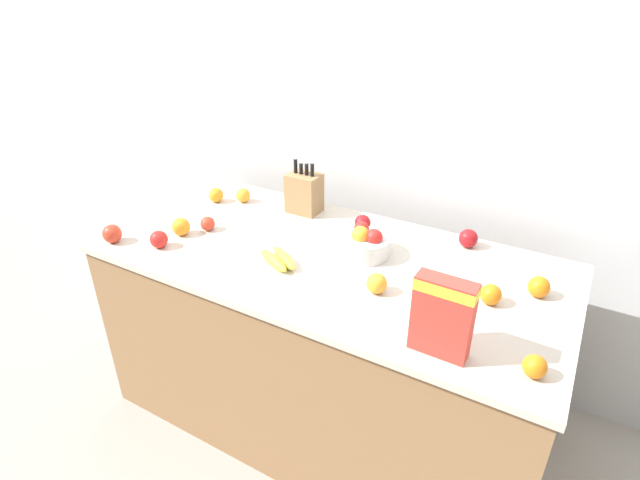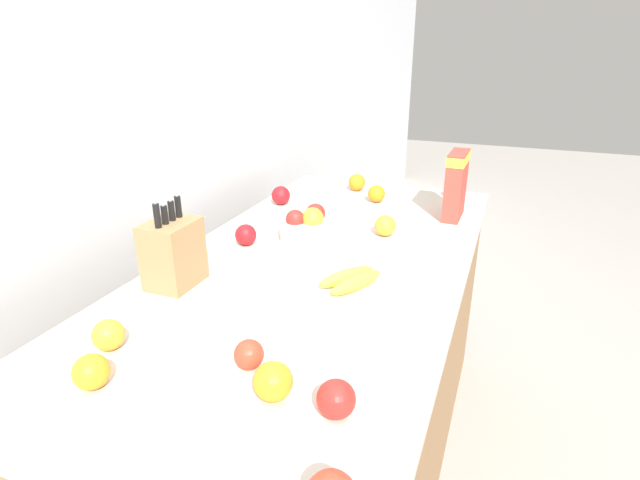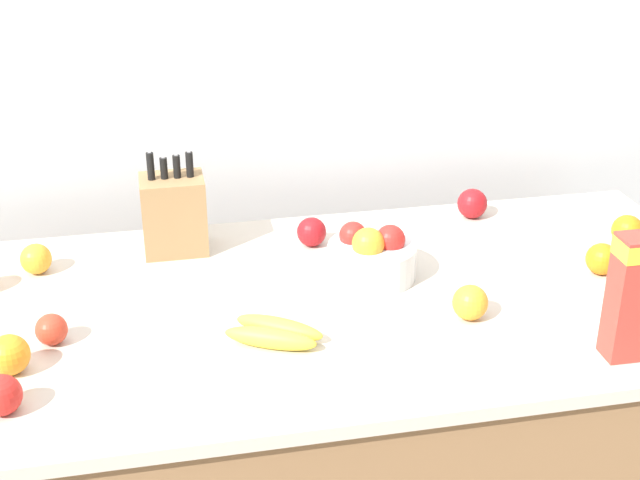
{
  "view_description": "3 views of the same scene",
  "coord_description": "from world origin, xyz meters",
  "px_view_note": "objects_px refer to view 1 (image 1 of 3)",
  "views": [
    {
      "loc": [
        0.87,
        -1.58,
        1.96
      ],
      "look_at": [
        -0.0,
        -0.05,
        1.01
      ],
      "focal_mm": 28.0,
      "sensor_mm": 36.0,
      "label": 1
    },
    {
      "loc": [
        -1.37,
        -0.55,
        1.58
      ],
      "look_at": [
        0.03,
        0.0,
        0.97
      ],
      "focal_mm": 28.0,
      "sensor_mm": 36.0,
      "label": 2
    },
    {
      "loc": [
        -0.36,
        -1.72,
        1.89
      ],
      "look_at": [
        -0.0,
        0.03,
        1.05
      ],
      "focal_mm": 50.0,
      "sensor_mm": 36.0,
      "label": 3
    }
  ],
  "objects_px": {
    "apple_rear": "(363,223)",
    "orange_front_left": "(491,294)",
    "fruit_bowl": "(365,243)",
    "orange_mid_left": "(243,195)",
    "knife_block": "(304,193)",
    "banana_bunch": "(279,259)",
    "orange_front_center": "(535,367)",
    "orange_mid_right": "(539,287)",
    "apple_rightmost": "(112,234)",
    "apple_middle": "(208,224)",
    "apple_leftmost": "(159,239)",
    "orange_by_cereal": "(377,283)",
    "apple_by_knife_block": "(468,238)",
    "orange_front_right": "(216,195)",
    "orange_near_bowl": "(181,227)",
    "cereal_box": "(443,314)"
  },
  "relations": [
    {
      "from": "orange_mid_right",
      "to": "orange_by_cereal",
      "type": "distance_m",
      "value": 0.59
    },
    {
      "from": "orange_front_left",
      "to": "orange_by_cereal",
      "type": "height_order",
      "value": "orange_by_cereal"
    },
    {
      "from": "knife_block",
      "to": "fruit_bowl",
      "type": "relative_size",
      "value": 1.46
    },
    {
      "from": "cereal_box",
      "to": "orange_front_right",
      "type": "xyz_separation_m",
      "value": [
        -1.35,
        0.55,
        -0.11
      ]
    },
    {
      "from": "apple_middle",
      "to": "orange_near_bowl",
      "type": "bearing_deg",
      "value": -127.44
    },
    {
      "from": "orange_mid_right",
      "to": "orange_front_right",
      "type": "distance_m",
      "value": 1.57
    },
    {
      "from": "knife_block",
      "to": "apple_rear",
      "type": "distance_m",
      "value": 0.35
    },
    {
      "from": "orange_front_right",
      "to": "orange_front_left",
      "type": "distance_m",
      "value": 1.45
    },
    {
      "from": "apple_rear",
      "to": "orange_front_left",
      "type": "height_order",
      "value": "orange_front_left"
    },
    {
      "from": "banana_bunch",
      "to": "orange_by_cereal",
      "type": "bearing_deg",
      "value": 1.42
    },
    {
      "from": "apple_rightmost",
      "to": "apple_rear",
      "type": "xyz_separation_m",
      "value": [
        0.9,
        0.65,
        -0.0
      ]
    },
    {
      "from": "cereal_box",
      "to": "orange_front_left",
      "type": "distance_m",
      "value": 0.37
    },
    {
      "from": "knife_block",
      "to": "orange_by_cereal",
      "type": "relative_size",
      "value": 3.91
    },
    {
      "from": "fruit_bowl",
      "to": "apple_middle",
      "type": "distance_m",
      "value": 0.73
    },
    {
      "from": "cereal_box",
      "to": "orange_mid_left",
      "type": "relative_size",
      "value": 3.6
    },
    {
      "from": "fruit_bowl",
      "to": "apple_by_knife_block",
      "type": "xyz_separation_m",
      "value": [
        0.35,
        0.28,
        -0.01
      ]
    },
    {
      "from": "cereal_box",
      "to": "apple_middle",
      "type": "relative_size",
      "value": 4.0
    },
    {
      "from": "apple_rightmost",
      "to": "orange_mid_left",
      "type": "height_order",
      "value": "apple_rightmost"
    },
    {
      "from": "apple_by_knife_block",
      "to": "orange_by_cereal",
      "type": "height_order",
      "value": "apple_by_knife_block"
    },
    {
      "from": "banana_bunch",
      "to": "apple_by_knife_block",
      "type": "bearing_deg",
      "value": 40.05
    },
    {
      "from": "knife_block",
      "to": "banana_bunch",
      "type": "relative_size",
      "value": 1.41
    },
    {
      "from": "apple_leftmost",
      "to": "orange_front_right",
      "type": "height_order",
      "value": "apple_leftmost"
    },
    {
      "from": "fruit_bowl",
      "to": "apple_leftmost",
      "type": "xyz_separation_m",
      "value": [
        -0.79,
        -0.38,
        -0.02
      ]
    },
    {
      "from": "apple_by_knife_block",
      "to": "orange_front_left",
      "type": "relative_size",
      "value": 1.06
    },
    {
      "from": "knife_block",
      "to": "orange_mid_right",
      "type": "distance_m",
      "value": 1.14
    },
    {
      "from": "orange_near_bowl",
      "to": "apple_middle",
      "type": "bearing_deg",
      "value": 52.56
    },
    {
      "from": "orange_mid_left",
      "to": "orange_by_cereal",
      "type": "height_order",
      "value": "orange_by_cereal"
    },
    {
      "from": "cereal_box",
      "to": "fruit_bowl",
      "type": "bearing_deg",
      "value": 137.69
    },
    {
      "from": "orange_front_center",
      "to": "apple_rightmost",
      "type": "bearing_deg",
      "value": -178.34
    },
    {
      "from": "orange_mid_right",
      "to": "orange_front_right",
      "type": "height_order",
      "value": "orange_mid_right"
    },
    {
      "from": "apple_rear",
      "to": "orange_by_cereal",
      "type": "bearing_deg",
      "value": -58.51
    },
    {
      "from": "cereal_box",
      "to": "banana_bunch",
      "type": "height_order",
      "value": "cereal_box"
    },
    {
      "from": "apple_leftmost",
      "to": "orange_mid_right",
      "type": "xyz_separation_m",
      "value": [
        1.47,
        0.42,
        0.0
      ]
    },
    {
      "from": "knife_block",
      "to": "fruit_bowl",
      "type": "height_order",
      "value": "knife_block"
    },
    {
      "from": "orange_front_right",
      "to": "orange_near_bowl",
      "type": "relative_size",
      "value": 0.93
    },
    {
      "from": "apple_rightmost",
      "to": "orange_front_center",
      "type": "distance_m",
      "value": 1.74
    },
    {
      "from": "banana_bunch",
      "to": "apple_middle",
      "type": "distance_m",
      "value": 0.46
    },
    {
      "from": "fruit_bowl",
      "to": "orange_front_center",
      "type": "distance_m",
      "value": 0.84
    },
    {
      "from": "orange_mid_right",
      "to": "orange_mid_left",
      "type": "distance_m",
      "value": 1.46
    },
    {
      "from": "apple_by_knife_block",
      "to": "orange_mid_right",
      "type": "bearing_deg",
      "value": -36.82
    },
    {
      "from": "apple_rightmost",
      "to": "orange_front_center",
      "type": "height_order",
      "value": "apple_rightmost"
    },
    {
      "from": "apple_rear",
      "to": "orange_by_cereal",
      "type": "relative_size",
      "value": 0.96
    },
    {
      "from": "banana_bunch",
      "to": "orange_front_left",
      "type": "height_order",
      "value": "orange_front_left"
    },
    {
      "from": "knife_block",
      "to": "cereal_box",
      "type": "distance_m",
      "value": 1.13
    },
    {
      "from": "apple_by_knife_block",
      "to": "banana_bunch",
      "type": "bearing_deg",
      "value": -139.95
    },
    {
      "from": "apple_middle",
      "to": "orange_by_cereal",
      "type": "bearing_deg",
      "value": -5.02
    },
    {
      "from": "knife_block",
      "to": "apple_rear",
      "type": "xyz_separation_m",
      "value": [
        0.34,
        -0.04,
        -0.06
      ]
    },
    {
      "from": "orange_front_right",
      "to": "orange_front_left",
      "type": "bearing_deg",
      "value": -8.2
    },
    {
      "from": "knife_block",
      "to": "orange_mid_left",
      "type": "bearing_deg",
      "value": -169.73
    },
    {
      "from": "fruit_bowl",
      "to": "orange_mid_left",
      "type": "distance_m",
      "value": 0.79
    }
  ]
}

